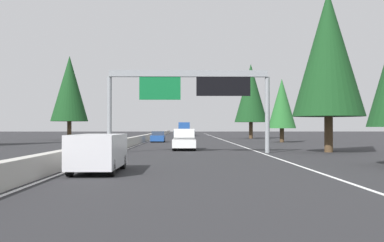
# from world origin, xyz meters

# --- Properties ---
(ground_plane) EXTENTS (320.00, 320.00, 0.00)m
(ground_plane) POSITION_xyz_m (60.00, 0.00, 0.00)
(ground_plane) COLOR #262628
(median_barrier) EXTENTS (180.00, 0.56, 0.90)m
(median_barrier) POSITION_xyz_m (80.00, 0.30, 0.45)
(median_barrier) COLOR #ADAAA3
(median_barrier) RESTS_ON ground
(shoulder_stripe_right) EXTENTS (160.00, 0.16, 0.01)m
(shoulder_stripe_right) POSITION_xyz_m (70.00, -11.52, 0.01)
(shoulder_stripe_right) COLOR silver
(shoulder_stripe_right) RESTS_ON ground
(shoulder_stripe_median) EXTENTS (160.00, 0.16, 0.01)m
(shoulder_stripe_median) POSITION_xyz_m (70.00, -0.25, 0.01)
(shoulder_stripe_median) COLOR silver
(shoulder_stripe_median) RESTS_ON ground
(sign_gantry_overhead) EXTENTS (0.50, 12.68, 6.44)m
(sign_gantry_overhead) POSITION_xyz_m (35.93, -6.04, 5.13)
(sign_gantry_overhead) COLOR gray
(sign_gantry_overhead) RESTS_ON ground
(minivan_mid_right) EXTENTS (5.00, 1.95, 1.69)m
(minivan_mid_right) POSITION_xyz_m (20.08, -1.75, 0.95)
(minivan_mid_right) COLOR silver
(minivan_mid_right) RESTS_ON ground
(pickup_mid_center) EXTENTS (5.60, 2.00, 1.86)m
(pickup_mid_center) POSITION_xyz_m (41.62, -5.51, 0.91)
(pickup_mid_center) COLOR white
(pickup_mid_center) RESTS_ON ground
(sedan_far_center) EXTENTS (4.40, 1.80, 1.47)m
(sedan_far_center) POSITION_xyz_m (63.24, -1.89, 0.68)
(sedan_far_center) COLOR #1E4793
(sedan_far_center) RESTS_ON ground
(bus_distant_b) EXTENTS (11.50, 2.55, 3.10)m
(bus_distant_b) POSITION_xyz_m (110.64, -5.31, 1.72)
(bus_distant_b) COLOR #1E4793
(bus_distant_b) RESTS_ON ground
(conifer_right_near) EXTENTS (5.75, 5.75, 13.06)m
(conifer_right_near) POSITION_xyz_m (36.90, -17.11, 7.94)
(conifer_right_near) COLOR #4C3823
(conifer_right_near) RESTS_ON ground
(conifer_right_mid) EXTENTS (3.74, 3.74, 8.49)m
(conifer_right_mid) POSITION_xyz_m (62.23, -18.49, 5.15)
(conifer_right_mid) COLOR #4C3823
(conifer_right_mid) RESTS_ON ground
(conifer_right_far) EXTENTS (5.83, 5.83, 13.24)m
(conifer_right_far) POSITION_xyz_m (83.15, -17.22, 8.05)
(conifer_right_far) COLOR #4C3823
(conifer_right_far) RESTS_ON ground
(conifer_left_mid) EXTENTS (5.92, 5.92, 13.46)m
(conifer_left_mid) POSITION_xyz_m (75.32, 12.98, 8.19)
(conifer_left_mid) COLOR #4C3823
(conifer_left_mid) RESTS_ON ground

